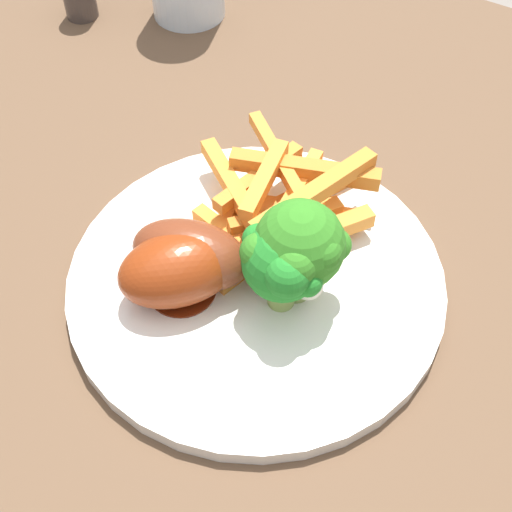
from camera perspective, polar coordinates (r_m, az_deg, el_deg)
name	(u,v)px	position (r m, az deg, el deg)	size (l,w,h in m)	color
dining_table	(301,410)	(0.53, 3.73, -12.50)	(1.03, 0.85, 0.71)	brown
dinner_plate	(256,281)	(0.46, 0.00, -2.04)	(0.25, 0.25, 0.01)	white
broccoli_floret_front	(282,263)	(0.41, 2.18, -0.56)	(0.06, 0.05, 0.06)	#8DA54E
broccoli_floret_middle	(300,248)	(0.41, 3.61, 0.64)	(0.06, 0.06, 0.07)	#879E4C
carrot_fries_pile	(282,204)	(0.47, 2.15, 4.26)	(0.13, 0.15, 0.04)	orange
chicken_drumstick_near	(198,257)	(0.43, -4.76, -0.09)	(0.13, 0.06, 0.04)	#4F1D0F
chicken_drumstick_far	(187,266)	(0.43, -5.64, -0.85)	(0.10, 0.12, 0.05)	#5F1C09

